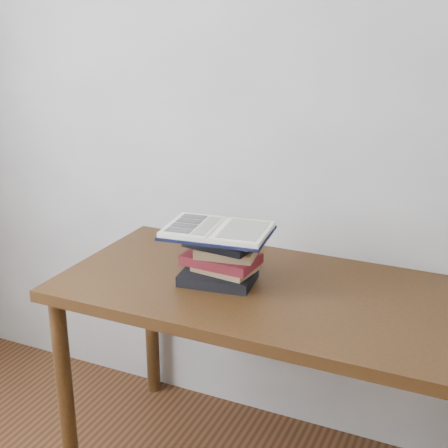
% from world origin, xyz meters
% --- Properties ---
extents(desk, '(1.47, 0.74, 0.79)m').
position_xyz_m(desk, '(-0.00, 1.38, 0.69)').
color(desk, '#462A11').
rests_on(desk, ground).
extents(book_stack, '(0.27, 0.22, 0.19)m').
position_xyz_m(book_stack, '(-0.17, 1.36, 0.88)').
color(book_stack, black).
rests_on(book_stack, desk).
extents(open_book, '(0.38, 0.29, 0.03)m').
position_xyz_m(open_book, '(-0.18, 1.33, 0.99)').
color(open_book, black).
rests_on(open_book, book_stack).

